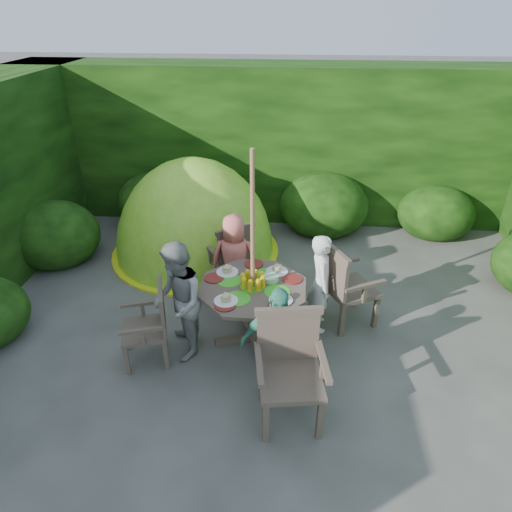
# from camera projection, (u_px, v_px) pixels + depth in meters

# --- Properties ---
(ground) EXTENTS (60.00, 60.00, 0.00)m
(ground) POSITION_uv_depth(u_px,v_px,m) (277.00, 366.00, 4.82)
(ground) COLOR #46453F
(ground) RESTS_ON ground
(hedge_enclosure) EXTENTS (9.00, 9.00, 2.50)m
(hedge_enclosure) POSITION_uv_depth(u_px,v_px,m) (285.00, 206.00, 5.36)
(hedge_enclosure) COLOR black
(hedge_enclosure) RESTS_ON ground
(patio_table) EXTENTS (1.58, 1.58, 0.85)m
(patio_table) POSITION_uv_depth(u_px,v_px,m) (253.00, 295.00, 4.92)
(patio_table) COLOR #45372D
(patio_table) RESTS_ON ground
(parasol_pole) EXTENTS (0.06, 0.06, 2.20)m
(parasol_pole) POSITION_uv_depth(u_px,v_px,m) (253.00, 254.00, 4.67)
(parasol_pole) COLOR #92603A
(parasol_pole) RESTS_ON ground
(garden_chair_right) EXTENTS (0.73, 0.76, 0.98)m
(garden_chair_right) POSITION_uv_depth(u_px,v_px,m) (345.00, 285.00, 5.22)
(garden_chair_right) COLOR #45372D
(garden_chair_right) RESTS_ON ground
(garden_chair_left) EXTENTS (0.58, 0.61, 0.84)m
(garden_chair_left) POSITION_uv_depth(u_px,v_px,m) (150.00, 324.00, 4.71)
(garden_chair_left) COLOR #45372D
(garden_chair_left) RESTS_ON ground
(garden_chair_back) EXTENTS (0.72, 0.71, 0.91)m
(garden_chair_back) POSITION_uv_depth(u_px,v_px,m) (230.00, 255.00, 5.90)
(garden_chair_back) COLOR #45372D
(garden_chair_back) RESTS_ON ground
(garden_chair_front) EXTENTS (0.68, 0.63, 1.02)m
(garden_chair_front) POSITION_uv_depth(u_px,v_px,m) (289.00, 366.00, 4.04)
(garden_chair_front) COLOR #45372D
(garden_chair_front) RESTS_ON ground
(child_right) EXTENTS (0.31, 0.45, 1.19)m
(child_right) POSITION_uv_depth(u_px,v_px,m) (321.00, 283.00, 5.12)
(child_right) COLOR white
(child_right) RESTS_ON ground
(child_left) EXTENTS (0.67, 0.77, 1.33)m
(child_left) POSITION_uv_depth(u_px,v_px,m) (178.00, 302.00, 4.69)
(child_left) COLOR gray
(child_left) RESTS_ON ground
(child_back) EXTENTS (0.59, 0.39, 1.18)m
(child_back) POSITION_uv_depth(u_px,v_px,m) (235.00, 260.00, 5.59)
(child_back) COLOR #E76E5F
(child_back) RESTS_ON ground
(child_front) EXTENTS (0.74, 0.43, 1.18)m
(child_front) POSITION_uv_depth(u_px,v_px,m) (277.00, 342.00, 4.25)
(child_front) COLOR #46A483
(child_front) RESTS_ON ground
(dome_tent) EXTENTS (2.92, 2.92, 2.87)m
(dome_tent) POSITION_uv_depth(u_px,v_px,m) (197.00, 251.00, 6.99)
(dome_tent) COLOR #84C125
(dome_tent) RESTS_ON ground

